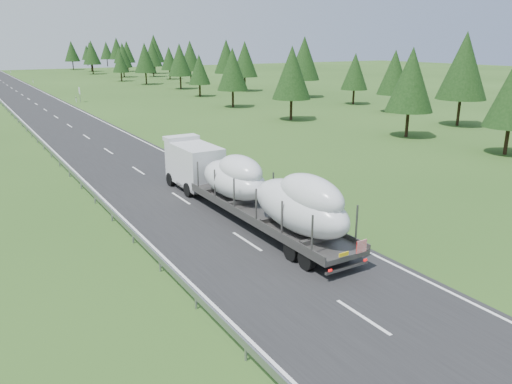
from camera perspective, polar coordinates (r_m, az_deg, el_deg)
ground at (r=20.56m, az=12.10°, el=-13.83°), size 400.00×400.00×0.00m
road_surface at (r=113.74m, az=-25.23°, el=10.06°), size 10.00×400.00×0.02m
marker_posts at (r=168.94m, az=-25.35°, el=11.95°), size 0.13×350.08×1.00m
highway_sign at (r=95.04m, az=-19.52°, el=10.74°), size 0.08×0.90×2.60m
tree_line_right at (r=119.41m, az=-5.70°, el=15.03°), size 26.54×275.77×12.57m
boat_truck at (r=29.52m, az=-0.91°, el=0.80°), size 2.79×19.41×4.16m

